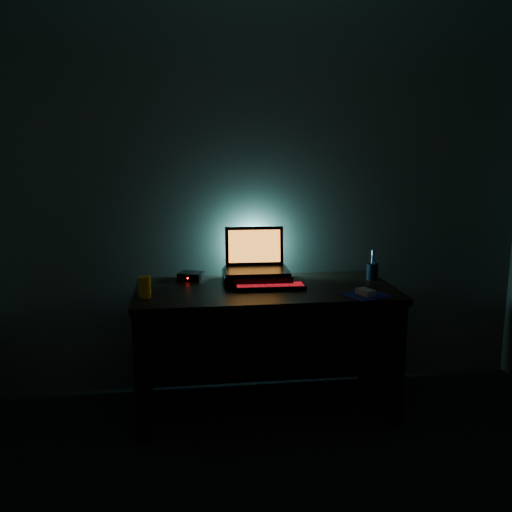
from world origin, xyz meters
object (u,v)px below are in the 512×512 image
(pen_cup, at_px, (372,272))
(router, at_px, (191,276))
(laptop, at_px, (256,261))
(mouse, at_px, (366,292))
(keyboard, at_px, (270,286))
(juice_glass, at_px, (145,287))

(pen_cup, xyz_separation_m, router, (-1.10, 0.14, -0.03))
(laptop, xyz_separation_m, mouse, (0.55, -0.44, -0.10))
(laptop, relative_size, mouse, 3.76)
(keyboard, relative_size, mouse, 3.96)
(pen_cup, height_order, juice_glass, juice_glass)
(laptop, relative_size, keyboard, 0.95)
(pen_cup, bearing_deg, router, 172.88)
(laptop, height_order, mouse, laptop)
(keyboard, height_order, router, router)
(laptop, distance_m, pen_cup, 0.72)
(router, bearing_deg, keyboard, -8.85)
(laptop, distance_m, router, 0.41)
(keyboard, bearing_deg, pen_cup, 13.38)
(juice_glass, height_order, router, juice_glass)
(keyboard, height_order, pen_cup, pen_cup)
(keyboard, xyz_separation_m, mouse, (0.50, -0.22, 0.01))
(laptop, height_order, juice_glass, laptop)
(laptop, height_order, router, laptop)
(mouse, xyz_separation_m, router, (-0.94, 0.49, 0.00))
(keyboard, relative_size, juice_glass, 3.49)
(mouse, height_order, juice_glass, juice_glass)
(laptop, relative_size, router, 2.23)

